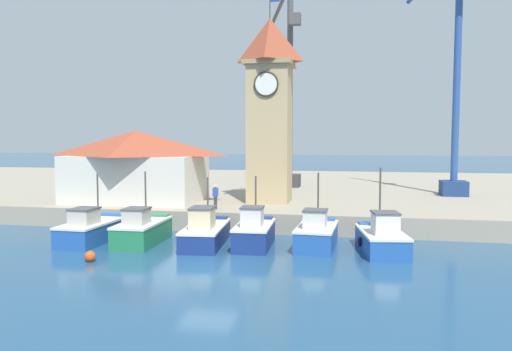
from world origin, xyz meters
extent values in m
plane|color=navy|center=(0.00, 0.00, 0.00)|extent=(300.00, 300.00, 0.00)
cube|color=#9E937F|center=(0.00, 28.30, 0.64)|extent=(120.00, 40.00, 1.28)
cube|color=#2356A8|center=(-8.13, 4.33, 0.54)|extent=(2.20, 4.96, 1.07)
cube|color=#2356A8|center=(-8.05, 6.52, 1.19)|extent=(1.74, 0.66, 0.24)
cube|color=silver|center=(-8.13, 4.33, 1.12)|extent=(2.27, 5.02, 0.12)
cube|color=#B2ADA3|center=(-8.16, 3.48, 1.59)|extent=(1.27, 1.51, 0.82)
cube|color=#4C4C51|center=(-8.16, 3.48, 2.04)|extent=(1.35, 1.59, 0.08)
cylinder|color=#4C4742|center=(-8.10, 4.94, 2.54)|extent=(0.10, 0.10, 2.72)
torus|color=black|center=(-9.21, 4.62, 0.54)|extent=(0.14, 0.52, 0.52)
cube|color=#237A4C|center=(-5.12, 4.41, 0.57)|extent=(2.09, 4.54, 1.15)
cube|color=#237A4C|center=(-5.18, 6.40, 1.27)|extent=(1.69, 0.64, 0.24)
cube|color=silver|center=(-5.12, 4.41, 1.20)|extent=(2.15, 4.60, 0.12)
cube|color=#B2ADA3|center=(-5.10, 3.62, 1.66)|extent=(1.22, 1.38, 0.81)
cube|color=#4C4C51|center=(-5.10, 3.62, 2.11)|extent=(1.30, 1.46, 0.08)
cylinder|color=#4C4742|center=(-5.14, 4.97, 2.66)|extent=(0.10, 0.10, 2.80)
torus|color=black|center=(-6.19, 4.60, 0.57)|extent=(0.13, 0.52, 0.52)
cube|color=navy|center=(-1.50, 4.75, 0.49)|extent=(2.42, 5.33, 0.99)
cube|color=navy|center=(-1.71, 7.08, 1.11)|extent=(1.72, 0.74, 0.24)
cube|color=silver|center=(-1.50, 4.75, 1.04)|extent=(2.48, 5.39, 0.12)
cube|color=beige|center=(-1.42, 3.85, 1.64)|extent=(1.31, 1.65, 1.09)
cube|color=#4C4C51|center=(-1.42, 3.85, 2.22)|extent=(1.40, 1.74, 0.08)
cylinder|color=#4C4742|center=(-1.56, 5.39, 2.42)|extent=(0.10, 0.10, 2.65)
torus|color=black|center=(-2.59, 4.91, 0.49)|extent=(0.16, 0.53, 0.52)
cube|color=navy|center=(1.25, 4.83, 0.57)|extent=(2.01, 4.26, 1.15)
cube|color=navy|center=(1.17, 6.67, 1.27)|extent=(1.58, 0.66, 0.24)
cube|color=silver|center=(1.25, 4.83, 1.20)|extent=(2.07, 4.33, 0.12)
cube|color=beige|center=(1.28, 4.09, 1.75)|extent=(1.15, 1.30, 0.99)
cube|color=#4C4C51|center=(1.28, 4.09, 2.28)|extent=(1.23, 1.39, 0.08)
cylinder|color=#4C4742|center=(1.23, 5.35, 2.55)|extent=(0.10, 0.10, 2.59)
torus|color=black|center=(0.25, 4.99, 0.57)|extent=(0.14, 0.52, 0.52)
cube|color=#2356A8|center=(4.64, 5.19, 0.55)|extent=(2.16, 4.31, 1.11)
cube|color=#2356A8|center=(4.73, 7.05, 1.23)|extent=(1.68, 0.68, 0.24)
cube|color=silver|center=(4.64, 5.19, 1.16)|extent=(2.22, 4.38, 0.12)
cube|color=beige|center=(4.60, 4.46, 1.67)|extent=(1.23, 1.32, 0.91)
cube|color=#4C4C51|center=(4.60, 4.46, 2.17)|extent=(1.31, 1.41, 0.08)
cylinder|color=#4C4742|center=(4.67, 5.72, 2.64)|extent=(0.10, 0.10, 2.86)
torus|color=black|center=(3.60, 5.46, 0.55)|extent=(0.15, 0.53, 0.52)
cube|color=#2356A8|center=(8.05, 4.74, 0.51)|extent=(2.68, 4.74, 1.01)
cube|color=#2356A8|center=(7.74, 6.71, 1.13)|extent=(1.79, 0.85, 0.24)
cube|color=silver|center=(8.05, 4.74, 1.06)|extent=(2.75, 4.81, 0.12)
cube|color=silver|center=(8.17, 3.97, 1.65)|extent=(1.41, 1.51, 1.05)
cube|color=#4C4C51|center=(8.17, 3.97, 2.21)|extent=(1.50, 1.60, 0.08)
cylinder|color=#4C4742|center=(7.96, 5.29, 2.76)|extent=(0.10, 0.10, 3.28)
torus|color=black|center=(6.93, 4.80, 0.51)|extent=(0.20, 0.53, 0.52)
cube|color=tan|center=(0.59, 14.04, 6.18)|extent=(2.95, 2.95, 9.81)
cube|color=#9C865F|center=(0.59, 14.04, 11.24)|extent=(3.45, 3.45, 0.30)
pyramid|color=#A3472D|center=(0.59, 14.04, 12.93)|extent=(3.45, 3.45, 3.09)
cylinder|color=white|center=(0.59, 12.51, 9.68)|extent=(1.62, 0.12, 1.62)
torus|color=#332D23|center=(0.59, 12.47, 9.68)|extent=(1.74, 0.12, 1.74)
cylinder|color=#3F3F3F|center=(0.59, 14.04, 15.28)|extent=(0.08, 0.08, 1.60)
cube|color=silver|center=(-9.18, 12.65, 2.97)|extent=(9.50, 5.84, 3.39)
pyramid|color=#A3472D|center=(-9.18, 12.65, 5.58)|extent=(9.90, 6.24, 1.83)
cube|color=navy|center=(14.62, 20.80, 1.88)|extent=(2.00, 2.00, 1.20)
cylinder|color=#284C93|center=(14.62, 20.80, 11.77)|extent=(0.56, 0.56, 18.58)
cube|color=#353539|center=(0.63, 25.53, 1.88)|extent=(2.00, 2.00, 1.20)
cylinder|color=#4C4C51|center=(0.63, 25.53, 10.97)|extent=(0.56, 0.56, 16.98)
cylinder|color=#4C4C51|center=(-0.90, 28.35, 18.65)|extent=(3.46, 5.97, 3.77)
cube|color=#4C4C4C|center=(1.22, 24.44, 16.73)|extent=(1.00, 1.00, 1.00)
sphere|color=#E54C19|center=(-5.90, 0.03, 0.26)|extent=(0.53, 0.53, 0.53)
cylinder|color=#33333D|center=(-2.31, 9.71, 1.71)|extent=(0.22, 0.22, 0.85)
cube|color=#2D4CA5|center=(-2.31, 9.71, 2.41)|extent=(0.34, 0.22, 0.56)
sphere|color=beige|center=(-2.31, 9.71, 2.80)|extent=(0.20, 0.20, 0.20)
camera|label=1|loc=(6.45, -21.74, 6.00)|focal=35.00mm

